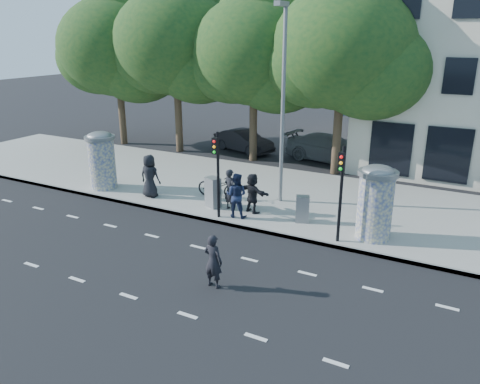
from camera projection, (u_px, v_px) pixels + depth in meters
The scene contains 24 objects.
ground at pixel (174, 264), 15.01m from camera, with size 120.00×120.00×0.00m, color black.
sidewalk at pixel (271, 194), 21.25m from camera, with size 40.00×8.00×0.15m, color gray.
curb at pixel (228, 224), 17.95m from camera, with size 40.00×0.10×0.16m, color slate.
lane_dash_near at pixel (129, 296), 13.17m from camera, with size 32.00×0.12×0.01m, color silver.
lane_dash_far at pixel (198, 247), 16.18m from camera, with size 32.00×0.12×0.01m, color silver.
ad_column_left at pixel (102, 159), 21.46m from camera, with size 1.36×1.36×2.65m.
ad_column_right at pixel (376, 201), 16.13m from camera, with size 1.36×1.36×2.65m.
traffic_pole_near at pixel (217, 166), 17.72m from camera, with size 0.22×0.31×3.40m.
traffic_pole_far at pixel (341, 185), 15.59m from camera, with size 0.22×0.31×3.40m.
street_lamp at pixel (283, 92), 18.64m from camera, with size 0.25×0.93×8.00m.
tree_far_left at pixel (116, 47), 29.21m from camera, with size 7.20×7.20×9.26m.
tree_mid_left at pixel (175, 42), 27.11m from camera, with size 7.20×7.20×9.57m.
tree_near_left at pixel (254, 51), 25.20m from camera, with size 6.80×6.80×8.97m.
tree_center at pixel (343, 48), 22.57m from camera, with size 7.00×7.00×9.30m.
ped_a at pixel (150, 176), 20.42m from camera, with size 0.93×0.60×1.90m, color black.
ped_b at pixel (230, 190), 18.94m from camera, with size 0.62×0.41×1.71m, color black.
ped_c at pixel (236, 195), 18.18m from camera, with size 0.87×0.67×1.78m, color #1A2341.
ped_f at pixel (252, 193), 18.66m from camera, with size 1.51×0.54×1.63m, color black.
man_road at pixel (213, 261), 13.43m from camera, with size 0.60×0.39×1.63m, color black.
bicycle at pixel (218, 186), 20.45m from camera, with size 1.96×0.68×1.03m, color black.
cabinet_left at pixel (213, 192), 19.32m from camera, with size 0.60×0.44×1.26m, color gray.
cabinet_right at pixel (302, 209), 17.79m from camera, with size 0.50×0.36×1.05m, color slate.
car_mid at pixel (244, 141), 28.93m from camera, with size 4.05×1.41×1.33m, color black.
car_right at pixel (330, 148), 26.73m from camera, with size 5.18×2.11×1.50m, color #575B5E.
Camera 1 is at (8.17, -10.88, 7.06)m, focal length 35.00 mm.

